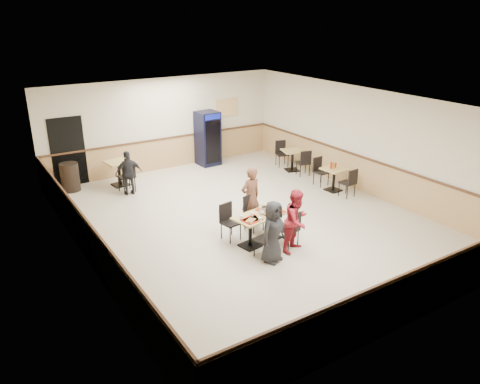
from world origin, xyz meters
TOP-DOWN VIEW (x-y plane):
  - ground at (0.00, 0.00)m, footprint 10.00×10.00m
  - room_shell at (1.78, 2.55)m, footprint 10.00×10.00m
  - main_table at (-0.39, -1.16)m, footprint 1.39×0.85m
  - main_chairs at (-0.43, -1.16)m, footprint 1.38×1.69m
  - diner_woman_left at (-0.67, -2.00)m, footprint 0.78×0.64m
  - diner_woman_right at (0.06, -1.88)m, footprint 0.83×0.74m
  - diner_man_opposite at (-0.10, -0.31)m, footprint 0.58×0.41m
  - lone_diner at (-1.86, 3.33)m, footprint 0.79×0.41m
  - tabletop_clutter at (-0.38, -1.19)m, footprint 1.15×0.77m
  - side_table_near at (3.31, 0.39)m, footprint 0.68×0.68m
  - side_table_near_chair_south at (3.31, -0.15)m, footprint 0.43×0.43m
  - side_table_near_chair_north at (3.31, 0.94)m, footprint 0.43×0.43m
  - side_table_far at (3.43, 2.51)m, footprint 0.80×0.80m
  - side_table_far_chair_south at (3.43, 1.95)m, footprint 0.51×0.51m
  - side_table_far_chair_north at (3.43, 3.06)m, footprint 0.51×0.51m
  - condiment_caddy at (3.27, 0.44)m, footprint 0.23×0.06m
  - back_table at (-1.86, 4.20)m, footprint 0.80×0.80m
  - back_table_chair_lone at (-1.86, 3.59)m, footprint 0.50×0.50m
  - pepsi_cooler at (1.41, 4.59)m, footprint 0.73×0.73m
  - trash_bin at (-3.23, 4.55)m, footprint 0.53×0.53m

SIDE VIEW (x-z plane):
  - ground at x=0.00m, z-range 0.00..0.00m
  - trash_bin at x=-3.23m, z-range 0.00..0.84m
  - side_table_near_chair_south at x=3.31m, z-range 0.00..0.87m
  - side_table_near_chair_north at x=3.31m, z-range 0.00..0.87m
  - main_chairs at x=-0.43m, z-range 0.00..0.88m
  - side_table_far_chair_south at x=3.43m, z-range 0.00..0.88m
  - side_table_far_chair_north at x=3.43m, z-range 0.00..0.88m
  - side_table_near at x=3.31m, z-range 0.11..0.80m
  - main_table at x=-0.39m, z-range 0.11..0.81m
  - side_table_far at x=3.43m, z-range 0.11..0.81m
  - back_table_chair_lone at x=-1.86m, z-range 0.00..0.97m
  - back_table at x=-1.86m, z-range 0.13..0.89m
  - room_shell at x=1.78m, z-range -4.42..5.58m
  - lone_diner at x=-1.86m, z-range 0.00..1.29m
  - diner_woman_left at x=-0.67m, z-range 0.00..1.36m
  - diner_woman_right at x=0.06m, z-range 0.00..1.42m
  - tabletop_clutter at x=-0.38m, z-range 0.65..0.77m
  - diner_man_opposite at x=-0.10m, z-range 0.00..1.52m
  - condiment_caddy at x=3.27m, z-range 0.68..0.88m
  - pepsi_cooler at x=1.41m, z-range 0.00..1.84m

